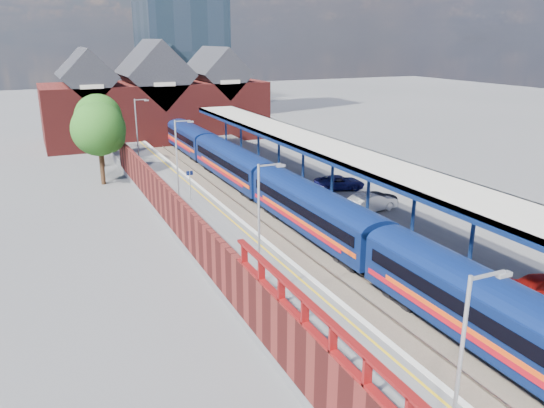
{
  "coord_description": "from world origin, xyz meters",
  "views": [
    {
      "loc": [
        -16.39,
        -17.25,
        13.87
      ],
      "look_at": [
        -1.45,
        15.46,
        2.6
      ],
      "focal_mm": 35.0,
      "sensor_mm": 36.0,
      "label": 1
    }
  ],
  "objects_px": {
    "parked_car_silver": "(371,202)",
    "parked_car_blue": "(340,182)",
    "lamp_post_b": "(261,222)",
    "train": "(268,182)",
    "lamp_post_c": "(179,159)",
    "platform_sign": "(190,180)",
    "lamp_post_d": "(138,128)",
    "lamp_post_a": "(462,374)",
    "parked_car_dark": "(377,199)"
  },
  "relations": [
    {
      "from": "lamp_post_a",
      "to": "parked_car_dark",
      "type": "xyz_separation_m",
      "value": [
        14.52,
        24.18,
        -3.4
      ]
    },
    {
      "from": "lamp_post_b",
      "to": "parked_car_silver",
      "type": "bearing_deg",
      "value": 34.83
    },
    {
      "from": "train",
      "to": "lamp_post_b",
      "type": "distance_m",
      "value": 18.69
    },
    {
      "from": "parked_car_dark",
      "to": "parked_car_blue",
      "type": "distance_m",
      "value": 5.47
    },
    {
      "from": "lamp_post_c",
      "to": "parked_car_silver",
      "type": "height_order",
      "value": "lamp_post_c"
    },
    {
      "from": "lamp_post_b",
      "to": "parked_car_blue",
      "type": "relative_size",
      "value": 1.57
    },
    {
      "from": "lamp_post_a",
      "to": "parked_car_dark",
      "type": "relative_size",
      "value": 1.72
    },
    {
      "from": "train",
      "to": "platform_sign",
      "type": "bearing_deg",
      "value": 168.83
    },
    {
      "from": "parked_car_blue",
      "to": "lamp_post_b",
      "type": "bearing_deg",
      "value": 153.14
    },
    {
      "from": "lamp_post_c",
      "to": "parked_car_dark",
      "type": "relative_size",
      "value": 1.72
    },
    {
      "from": "platform_sign",
      "to": "lamp_post_c",
      "type": "bearing_deg",
      "value": -124.26
    },
    {
      "from": "train",
      "to": "parked_car_blue",
      "type": "height_order",
      "value": "train"
    },
    {
      "from": "lamp_post_b",
      "to": "lamp_post_c",
      "type": "xyz_separation_m",
      "value": [
        0.0,
        16.0,
        0.0
      ]
    },
    {
      "from": "lamp_post_c",
      "to": "train",
      "type": "bearing_deg",
      "value": 5.22
    },
    {
      "from": "lamp_post_a",
      "to": "lamp_post_c",
      "type": "relative_size",
      "value": 1.0
    },
    {
      "from": "lamp_post_a",
      "to": "lamp_post_d",
      "type": "relative_size",
      "value": 1.0
    },
    {
      "from": "lamp_post_d",
      "to": "platform_sign",
      "type": "xyz_separation_m",
      "value": [
        1.36,
        -14.0,
        -2.3
      ]
    },
    {
      "from": "platform_sign",
      "to": "lamp_post_b",
      "type": "bearing_deg",
      "value": -94.33
    },
    {
      "from": "lamp_post_c",
      "to": "parked_car_silver",
      "type": "relative_size",
      "value": 1.55
    },
    {
      "from": "train",
      "to": "lamp_post_c",
      "type": "distance_m",
      "value": 8.39
    },
    {
      "from": "parked_car_blue",
      "to": "lamp_post_c",
      "type": "bearing_deg",
      "value": 104.24
    },
    {
      "from": "train",
      "to": "lamp_post_b",
      "type": "relative_size",
      "value": 9.42
    },
    {
      "from": "lamp_post_c",
      "to": "lamp_post_b",
      "type": "bearing_deg",
      "value": -90.0
    },
    {
      "from": "lamp_post_a",
      "to": "parked_car_silver",
      "type": "relative_size",
      "value": 1.55
    },
    {
      "from": "train",
      "to": "parked_car_silver",
      "type": "height_order",
      "value": "train"
    },
    {
      "from": "lamp_post_b",
      "to": "platform_sign",
      "type": "xyz_separation_m",
      "value": [
        1.36,
        18.0,
        -2.3
      ]
    },
    {
      "from": "lamp_post_c",
      "to": "parked_car_blue",
      "type": "distance_m",
      "value": 14.74
    },
    {
      "from": "train",
      "to": "parked_car_dark",
      "type": "relative_size",
      "value": 16.22
    },
    {
      "from": "lamp_post_b",
      "to": "parked_car_blue",
      "type": "bearing_deg",
      "value": 47.49
    },
    {
      "from": "lamp_post_d",
      "to": "parked_car_silver",
      "type": "bearing_deg",
      "value": -59.97
    },
    {
      "from": "lamp_post_d",
      "to": "platform_sign",
      "type": "relative_size",
      "value": 2.8
    },
    {
      "from": "train",
      "to": "lamp_post_d",
      "type": "height_order",
      "value": "lamp_post_d"
    },
    {
      "from": "lamp_post_d",
      "to": "parked_car_silver",
      "type": "height_order",
      "value": "lamp_post_d"
    },
    {
      "from": "lamp_post_c",
      "to": "parked_car_dark",
      "type": "xyz_separation_m",
      "value": [
        14.52,
        -5.82,
        -3.4
      ]
    },
    {
      "from": "train",
      "to": "lamp_post_b",
      "type": "bearing_deg",
      "value": -115.17
    },
    {
      "from": "train",
      "to": "lamp_post_a",
      "type": "bearing_deg",
      "value": -104.34
    },
    {
      "from": "train",
      "to": "lamp_post_c",
      "type": "height_order",
      "value": "lamp_post_c"
    },
    {
      "from": "lamp_post_b",
      "to": "lamp_post_c",
      "type": "bearing_deg",
      "value": 90.0
    },
    {
      "from": "lamp_post_a",
      "to": "lamp_post_b",
      "type": "distance_m",
      "value": 14.0
    },
    {
      "from": "lamp_post_a",
      "to": "lamp_post_b",
      "type": "xyz_separation_m",
      "value": [
        0.0,
        14.0,
        0.0
      ]
    },
    {
      "from": "lamp_post_c",
      "to": "platform_sign",
      "type": "xyz_separation_m",
      "value": [
        1.36,
        2.0,
        -2.3
      ]
    },
    {
      "from": "lamp_post_c",
      "to": "parked_car_blue",
      "type": "bearing_deg",
      "value": -1.41
    },
    {
      "from": "parked_car_silver",
      "to": "parked_car_blue",
      "type": "relative_size",
      "value": 1.01
    },
    {
      "from": "lamp_post_b",
      "to": "lamp_post_a",
      "type": "bearing_deg",
      "value": -90.0
    },
    {
      "from": "lamp_post_a",
      "to": "parked_car_silver",
      "type": "distance_m",
      "value": 26.87
    },
    {
      "from": "lamp_post_b",
      "to": "lamp_post_d",
      "type": "height_order",
      "value": "same"
    },
    {
      "from": "lamp_post_d",
      "to": "platform_sign",
      "type": "bearing_deg",
      "value": -84.44
    },
    {
      "from": "lamp_post_b",
      "to": "parked_car_dark",
      "type": "height_order",
      "value": "lamp_post_b"
    },
    {
      "from": "parked_car_silver",
      "to": "parked_car_blue",
      "type": "height_order",
      "value": "parked_car_silver"
    },
    {
      "from": "lamp_post_c",
      "to": "parked_car_dark",
      "type": "distance_m",
      "value": 16.01
    }
  ]
}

